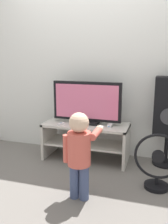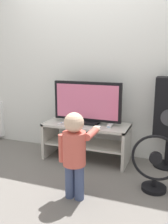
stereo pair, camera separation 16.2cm
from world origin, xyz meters
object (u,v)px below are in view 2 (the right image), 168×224
Objects in this scene: remote_primary at (61,124)px; floor_fan at (155,166)px; child at (75,149)px; game_console at (110,125)px; television at (87,103)px.

floor_fan is (1.23, -0.36, -0.23)m from remote_primary.
game_console is at bearing 83.26° from child.
remote_primary is at bearing 163.52° from floor_fan.
child is at bearing -56.48° from remote_primary.
child reaches higher than remote_primary.
floor_fan is at bearing -29.68° from television.
television is at bearing 170.96° from game_console.
television reaches higher than game_console.
television is at bearing 103.14° from child.
floor_fan is (0.60, -0.48, -0.24)m from game_console.
remote_primary is (-0.62, -0.12, -0.01)m from game_console.
remote_primary is at bearing -169.48° from game_console.
child is (0.52, -0.78, 0.01)m from remote_primary.
child is 1.44× the size of floor_fan.
remote_primary is (-0.30, -0.17, -0.26)m from television.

